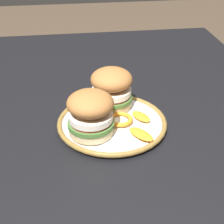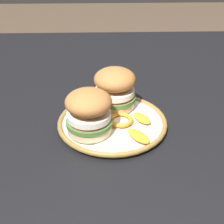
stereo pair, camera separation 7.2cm
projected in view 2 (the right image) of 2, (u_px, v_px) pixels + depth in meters
name	position (u px, v px, depth m)	size (l,w,h in m)	color
dining_table	(104.00, 151.00, 0.87)	(1.33, 1.02, 0.73)	black
dinner_plate	(112.00, 123.00, 0.81)	(0.26, 0.26, 0.02)	white
sandwich_half_left	(88.00, 111.00, 0.74)	(0.14, 0.14, 0.10)	beige
sandwich_half_right	(114.00, 88.00, 0.83)	(0.14, 0.14, 0.10)	beige
orange_peel_curled	(120.00, 120.00, 0.79)	(0.06, 0.06, 0.01)	orange
orange_peel_strip_long	(138.00, 136.00, 0.74)	(0.07, 0.06, 0.01)	orange
orange_peel_strip_short	(141.00, 118.00, 0.80)	(0.06, 0.05, 0.01)	orange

